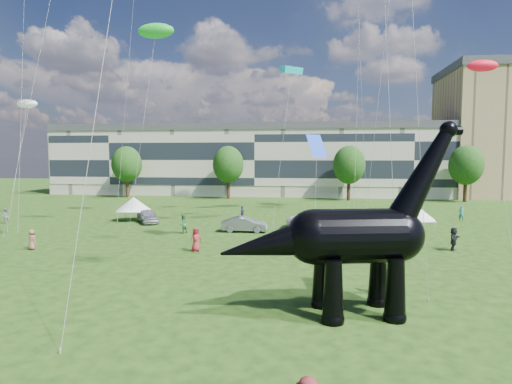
# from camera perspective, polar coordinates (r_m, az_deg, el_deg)

# --- Properties ---
(ground) EXTENTS (220.00, 220.00, 0.00)m
(ground) POSITION_cam_1_polar(r_m,az_deg,el_deg) (19.38, 0.45, -16.97)
(ground) COLOR #16330C
(ground) RESTS_ON ground
(terrace_row) EXTENTS (78.00, 11.00, 12.00)m
(terrace_row) POSITION_cam_1_polar(r_m,az_deg,el_deg) (80.52, 0.34, 3.95)
(terrace_row) COLOR beige
(terrace_row) RESTS_ON ground
(tree_far_left) EXTENTS (5.20, 5.20, 9.44)m
(tree_far_left) POSITION_cam_1_polar(r_m,az_deg,el_deg) (77.86, -16.86, 3.93)
(tree_far_left) COLOR #382314
(tree_far_left) RESTS_ON ground
(tree_mid_left) EXTENTS (5.20, 5.20, 9.44)m
(tree_mid_left) POSITION_cam_1_polar(r_m,az_deg,el_deg) (72.28, -3.73, 4.07)
(tree_mid_left) COLOR #382314
(tree_mid_left) RESTS_ON ground
(tree_mid_right) EXTENTS (5.20, 5.20, 9.44)m
(tree_mid_right) POSITION_cam_1_polar(r_m,az_deg,el_deg) (71.10, 12.32, 3.96)
(tree_mid_right) COLOR #382314
(tree_mid_right) RESTS_ON ground
(tree_far_right) EXTENTS (5.20, 5.20, 9.44)m
(tree_far_right) POSITION_cam_1_polar(r_m,az_deg,el_deg) (74.74, 26.23, 3.61)
(tree_far_right) COLOR #382314
(tree_far_right) RESTS_ON ground
(dinosaur_sculpture) EXTENTS (11.17, 4.21, 9.11)m
(dinosaur_sculpture) POSITION_cam_1_polar(r_m,az_deg,el_deg) (19.83, 12.07, -6.21)
(dinosaur_sculpture) COLOR black
(dinosaur_sculpture) RESTS_ON ground
(car_silver) EXTENTS (3.86, 4.58, 1.48)m
(car_silver) POSITION_cam_1_polar(r_m,az_deg,el_deg) (47.73, -14.27, -3.12)
(car_silver) COLOR #BABABF
(car_silver) RESTS_ON ground
(car_grey) EXTENTS (4.40, 1.63, 1.44)m
(car_grey) POSITION_cam_1_polar(r_m,az_deg,el_deg) (40.78, -1.52, -4.34)
(car_grey) COLOR slate
(car_grey) RESTS_ON ground
(car_white) EXTENTS (6.21, 3.82, 1.61)m
(car_white) POSITION_cam_1_polar(r_m,az_deg,el_deg) (42.87, 8.08, -3.82)
(car_white) COLOR silver
(car_white) RESTS_ON ground
(car_dark) EXTENTS (3.52, 5.09, 1.37)m
(car_dark) POSITION_cam_1_polar(r_m,az_deg,el_deg) (42.46, 6.48, -4.05)
(car_dark) COLOR #595960
(car_dark) RESTS_ON ground
(gazebo_near) EXTENTS (4.22, 4.22, 2.55)m
(gazebo_near) POSITION_cam_1_polar(r_m,az_deg,el_deg) (44.01, 20.47, -2.56)
(gazebo_near) COLOR white
(gazebo_near) RESTS_ON ground
(gazebo_far) EXTENTS (4.15, 4.15, 2.54)m
(gazebo_far) POSITION_cam_1_polar(r_m,az_deg,el_deg) (45.94, 19.69, -2.25)
(gazebo_far) COLOR white
(gazebo_far) RESTS_ON ground
(gazebo_left) EXTENTS (4.22, 4.22, 2.65)m
(gazebo_left) POSITION_cam_1_polar(r_m,az_deg,el_deg) (49.72, -16.00, -1.55)
(gazebo_left) COLOR white
(gazebo_left) RESTS_ON ground
(visitors) EXTENTS (49.73, 40.18, 1.83)m
(visitors) POSITION_cam_1_polar(r_m,az_deg,el_deg) (33.45, 1.43, -6.10)
(visitors) COLOR teal
(visitors) RESTS_ON ground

